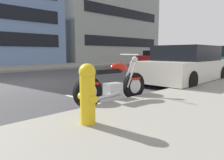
# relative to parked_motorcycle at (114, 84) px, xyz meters

# --- Properties ---
(ground_plane) EXTENTS (260.00, 260.00, 0.00)m
(ground_plane) POSITION_rel_parked_motorcycle_xyz_m (-0.32, 4.60, -0.44)
(ground_plane) COLOR #3D3D3F
(sidewalk_far_curb) EXTENTS (120.00, 5.00, 0.14)m
(sidewalk_far_curb) POSITION_rel_parked_motorcycle_xyz_m (11.68, 11.87, -0.37)
(sidewalk_far_curb) COLOR gray
(sidewalk_far_curb) RESTS_ON ground
(parking_stall_stripe) EXTENTS (0.12, 2.20, 0.01)m
(parking_stall_stripe) POSITION_rel_parked_motorcycle_xyz_m (-0.32, 0.43, -0.43)
(parking_stall_stripe) COLOR silver
(parking_stall_stripe) RESTS_ON ground
(parked_motorcycle) EXTENTS (2.05, 0.62, 1.13)m
(parked_motorcycle) POSITION_rel_parked_motorcycle_xyz_m (0.00, 0.00, 0.00)
(parked_motorcycle) COLOR black
(parked_motorcycle) RESTS_ON ground
(parked_car_behind_motorcycle) EXTENTS (4.39, 2.03, 1.42)m
(parked_car_behind_motorcycle) POSITION_rel_parked_motorcycle_xyz_m (4.18, 0.35, 0.24)
(parked_car_behind_motorcycle) COLOR beige
(parked_car_behind_motorcycle) RESTS_ON ground
(car_opposite_curb) EXTENTS (4.46, 2.00, 1.34)m
(car_opposite_curb) POSITION_rel_parked_motorcycle_xyz_m (14.31, 8.53, 0.20)
(car_opposite_curb) COLOR #AD1919
(car_opposite_curb) RESTS_ON ground
(fire_hydrant) EXTENTS (0.24, 0.36, 0.88)m
(fire_hydrant) POSITION_rel_parked_motorcycle_xyz_m (-1.56, -1.04, 0.17)
(fire_hydrant) COLOR gold
(fire_hydrant) RESTS_ON sidewalk_near_curb
(townhouse_near_left) EXTENTS (14.51, 10.97, 11.05)m
(townhouse_near_left) POSITION_rel_parked_motorcycle_xyz_m (15.87, 19.61, 5.09)
(townhouse_near_left) COLOR #939993
(townhouse_near_left) RESTS_ON ground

